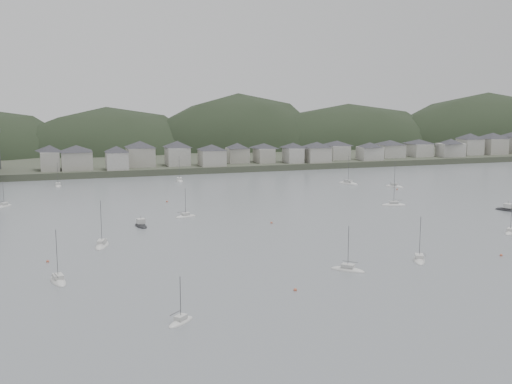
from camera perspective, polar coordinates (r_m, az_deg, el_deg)
name	(u,v)px	position (r m, az deg, el deg)	size (l,w,h in m)	color
ground	(359,270)	(142.32, 9.20, -6.92)	(900.00, 900.00, 0.00)	slate
far_shore_land	(155,149)	(423.23, -9.03, 3.86)	(900.00, 250.00, 3.00)	#383D2D
forested_ridge	(170,172)	(400.21, -7.75, 1.76)	(851.55, 103.94, 102.57)	black
waterfront_town	(286,151)	(326.87, 2.74, 3.73)	(451.48, 28.46, 12.92)	#A4A196
moored_fleet	(225,223)	(188.70, -2.83, -2.80)	(248.89, 177.22, 12.81)	silver
motor_launch_near	(508,210)	(224.77, 21.66, -1.49)	(6.78, 8.76, 3.99)	black
motor_launch_far	(141,225)	(187.76, -10.28, -2.96)	(3.92, 8.09, 3.86)	black
mooring_buoys	(284,228)	(182.02, 2.51, -3.25)	(132.91, 109.90, 0.70)	#BE5B3F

